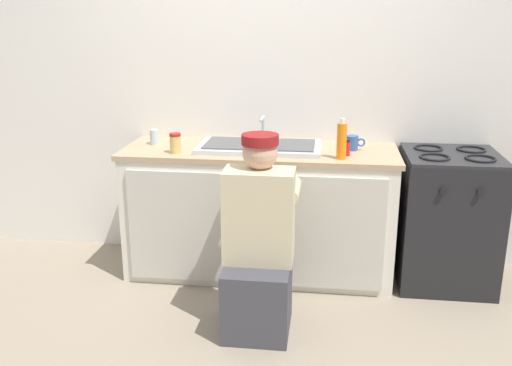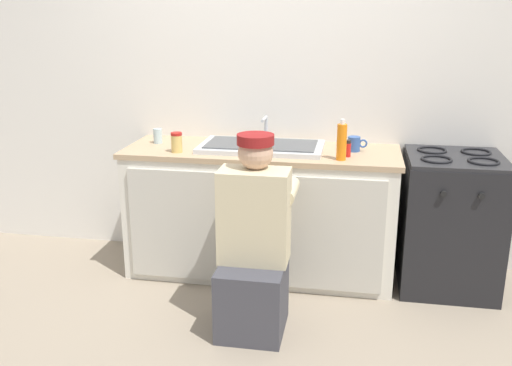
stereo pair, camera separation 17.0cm
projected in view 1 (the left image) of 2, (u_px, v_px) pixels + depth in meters
name	position (u px, v px, depth m)	size (l,w,h in m)	color
ground_plane	(254.00, 289.00, 3.69)	(12.00, 12.00, 0.00)	gray
back_wall	(266.00, 83.00, 3.94)	(6.00, 0.10, 2.50)	silver
counter_cabinet	(260.00, 214.00, 3.85)	(1.75, 0.62, 0.83)	silver
countertop	(260.00, 152.00, 3.73)	(1.79, 0.62, 0.03)	tan
sink_double_basin	(260.00, 146.00, 3.72)	(0.80, 0.44, 0.19)	silver
stove_range	(447.00, 218.00, 3.70)	(0.60, 0.62, 0.88)	black
plumber_person	(258.00, 251.00, 3.13)	(0.42, 0.61, 1.10)	#3F3F47
condiment_jar	(175.00, 143.00, 3.60)	(0.07, 0.07, 0.13)	#DBB760
spice_bottle_red	(347.00, 148.00, 3.54)	(0.04, 0.04, 0.10)	red
coffee_mug	(352.00, 143.00, 3.69)	(0.13, 0.08, 0.09)	#335699
soap_bottle_orange	(342.00, 141.00, 3.45)	(0.06, 0.06, 0.25)	orange
water_glass	(154.00, 137.00, 3.85)	(0.06, 0.06, 0.10)	#ADC6CC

